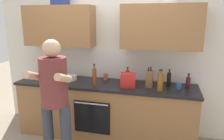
{
  "coord_description": "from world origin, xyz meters",
  "views": [
    {
      "loc": [
        0.92,
        -3.12,
        1.91
      ],
      "look_at": [
        0.15,
        -0.1,
        1.15
      ],
      "focal_mm": 34.63,
      "sensor_mm": 36.0,
      "label": 1
    }
  ],
  "objects": [
    {
      "name": "bottle_hotsauce",
      "position": [
        0.34,
        0.13,
        1.0
      ],
      "size": [
        0.07,
        0.07,
        0.25
      ],
      "color": "red",
      "rests_on": "counter"
    },
    {
      "name": "cup_ceramic",
      "position": [
        -0.04,
        0.2,
        0.95
      ],
      "size": [
        0.07,
        0.07,
        0.1
      ],
      "primitive_type": "cylinder",
      "color": "#BF4C47",
      "rests_on": "counter"
    },
    {
      "name": "grocery_bag_crisps",
      "position": [
        0.38,
        -0.08,
        1.01
      ],
      "size": [
        0.25,
        0.2,
        0.21
      ],
      "primitive_type": "cube",
      "rotation": [
        0.0,
        0.0,
        0.23
      ],
      "color": "red",
      "rests_on": "counter"
    },
    {
      "name": "counter",
      "position": [
        -0.0,
        -0.0,
        0.45
      ],
      "size": [
        2.84,
        0.67,
        0.9
      ],
      "color": "olive",
      "rests_on": "ground"
    },
    {
      "name": "bottle_soy",
      "position": [
        0.98,
        0.14,
        1.01
      ],
      "size": [
        0.06,
        0.06,
        0.25
      ],
      "color": "black",
      "rests_on": "counter"
    },
    {
      "name": "bottle_syrup",
      "position": [
        0.86,
        -0.16,
        1.04
      ],
      "size": [
        0.08,
        0.08,
        0.31
      ],
      "color": "#8C4C14",
      "rests_on": "counter"
    },
    {
      "name": "bottle_water",
      "position": [
        -1.16,
        0.18,
        1.05
      ],
      "size": [
        0.07,
        0.07,
        0.34
      ],
      "color": "silver",
      "rests_on": "counter"
    },
    {
      "name": "bottle_oil",
      "position": [
        0.86,
        0.04,
        1.0
      ],
      "size": [
        0.07,
        0.07,
        0.26
      ],
      "color": "olive",
      "rests_on": "counter"
    },
    {
      "name": "bottle_juice",
      "position": [
        -1.03,
        0.13,
        1.0
      ],
      "size": [
        0.06,
        0.06,
        0.26
      ],
      "color": "orange",
      "rests_on": "counter"
    },
    {
      "name": "bottle_wine",
      "position": [
        1.25,
        0.08,
        0.99
      ],
      "size": [
        0.07,
        0.07,
        0.22
      ],
      "color": "#471419",
      "rests_on": "counter"
    },
    {
      "name": "person_standing",
      "position": [
        -0.42,
        -0.81,
        0.98
      ],
      "size": [
        0.49,
        0.45,
        1.66
      ],
      "color": "#383D4C",
      "rests_on": "ground"
    },
    {
      "name": "ground_plane",
      "position": [
        0.0,
        0.0,
        0.0
      ],
      "size": [
        12.0,
        12.0,
        0.0
      ],
      "primitive_type": "plane",
      "color": "gray"
    },
    {
      "name": "mixing_bowl",
      "position": [
        -0.61,
        0.05,
        0.94
      ],
      "size": [
        0.23,
        0.23,
        0.08
      ],
      "primitive_type": "cylinder",
      "color": "silver",
      "rests_on": "counter"
    },
    {
      "name": "bottle_vinegar",
      "position": [
        -0.11,
        -0.16,
        1.04
      ],
      "size": [
        0.06,
        0.06,
        0.34
      ],
      "color": "brown",
      "rests_on": "counter"
    },
    {
      "name": "back_wall_unit",
      "position": [
        -0.0,
        0.27,
        1.49
      ],
      "size": [
        4.0,
        0.38,
        2.5
      ],
      "color": "silver",
      "rests_on": "ground"
    },
    {
      "name": "knife_block",
      "position": [
        0.69,
        0.01,
        1.02
      ],
      "size": [
        0.1,
        0.14,
        0.3
      ],
      "color": "brown",
      "rests_on": "counter"
    },
    {
      "name": "cup_coffee",
      "position": [
        -0.88,
        -0.11,
        0.95
      ],
      "size": [
        0.08,
        0.08,
        0.11
      ],
      "primitive_type": "cylinder",
      "color": "white",
      "rests_on": "counter"
    },
    {
      "name": "cup_tea",
      "position": [
        1.12,
        0.02,
        0.94
      ],
      "size": [
        0.08,
        0.08,
        0.09
      ],
      "primitive_type": "cylinder",
      "color": "#33598C",
      "rests_on": "counter"
    }
  ]
}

